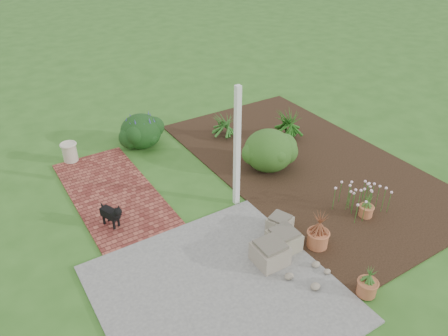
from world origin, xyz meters
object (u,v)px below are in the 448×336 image
stone_trough_near (270,254)px  evergreen_shrub (269,149)px  black_dog (112,213)px  cream_ceramic_urn (70,152)px

stone_trough_near → evergreen_shrub: evergreen_shrub is taller
black_dog → cream_ceramic_urn: (-0.00, 2.81, -0.07)m
black_dog → cream_ceramic_urn: black_dog is taller
black_dog → evergreen_shrub: 3.70m
stone_trough_near → black_dog: (-1.89, 2.30, 0.11)m
stone_trough_near → black_dog: size_ratio=0.98×
evergreen_shrub → black_dog: bearing=-178.0°
stone_trough_near → evergreen_shrub: bearing=53.4°
black_dog → evergreen_shrub: evergreen_shrub is taller
black_dog → evergreen_shrub: size_ratio=0.48×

